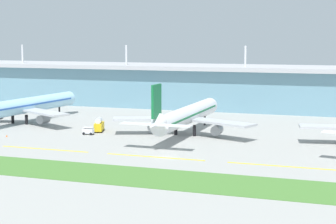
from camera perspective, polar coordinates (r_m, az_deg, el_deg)
name	(u,v)px	position (r m, az deg, el deg)	size (l,w,h in m)	color
ground_plane	(166,157)	(154.62, -0.16, -4.52)	(600.00, 600.00, 0.00)	#9E9E99
terminal_building	(247,87)	(258.22, 7.88, 2.45)	(288.00, 34.00, 28.41)	#6693A8
airliner_near	(22,106)	(220.98, -14.31, 0.55)	(48.56, 69.62, 18.90)	#9ED1EA
airliner_middle	(186,115)	(189.07, 1.84, -0.35)	(48.80, 65.40, 18.90)	silver
taxiway_stripe_mid_west	(44,149)	(169.56, -12.16, -3.62)	(28.00, 0.70, 0.04)	yellow
taxiway_stripe_centre	(155,157)	(154.93, -1.30, -4.49)	(28.00, 0.70, 0.04)	yellow
taxiway_stripe_mid_east	(282,166)	(146.85, 11.29, -5.30)	(28.00, 0.70, 0.04)	yellow
grass_verge	(134,176)	(134.03, -3.36, -6.38)	(300.00, 18.00, 0.10)	#477A33
baggage_cart	(88,131)	(191.77, -7.91, -1.87)	(3.69, 2.16, 2.48)	silver
fuel_truck	(99,125)	(197.41, -6.86, -1.29)	(4.66, 7.65, 4.95)	gold
safety_cone_right_wingtip	(7,136)	(193.09, -15.71, -2.29)	(0.56, 0.56, 0.70)	orange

